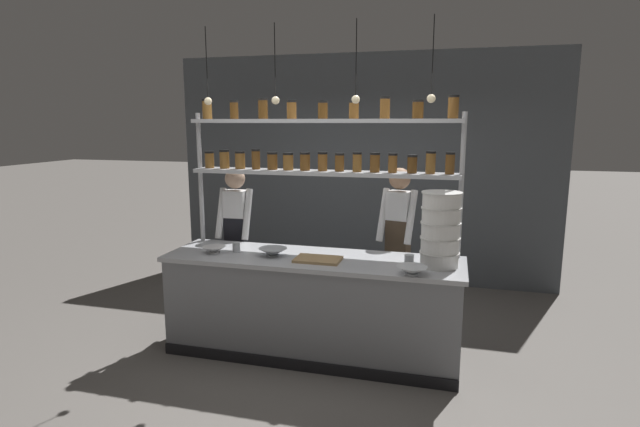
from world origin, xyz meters
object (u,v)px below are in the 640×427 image
at_px(container_stack, 440,230).
at_px(prep_bowl_center_back, 412,271).
at_px(serving_cup_front, 409,259).
at_px(cutting_board, 318,259).
at_px(prep_bowl_center_front, 273,252).
at_px(serving_cup_by_board, 236,247).
at_px(prep_bowl_near_left, 214,250).
at_px(chef_left, 237,235).
at_px(chef_center, 398,238).
at_px(spice_shelf_unit, 321,153).

bearing_deg(container_stack, prep_bowl_center_back, -124.93).
relative_size(prep_bowl_center_back, serving_cup_front, 3.08).
bearing_deg(cutting_board, prep_bowl_center_front, 173.47).
bearing_deg(serving_cup_by_board, prep_bowl_near_left, -157.53).
distance_m(container_stack, serving_cup_by_board, 1.86).
height_order(container_stack, cutting_board, container_stack).
relative_size(chef_left, cutting_board, 4.12).
bearing_deg(prep_bowl_center_front, chef_center, 37.81).
height_order(chef_center, prep_bowl_center_back, chef_center).
bearing_deg(spice_shelf_unit, chef_center, 31.71).
height_order(chef_left, cutting_board, chef_left).
bearing_deg(prep_bowl_near_left, prep_bowl_center_back, -6.43).
relative_size(spice_shelf_unit, prep_bowl_center_front, 9.96).
relative_size(prep_bowl_near_left, serving_cup_front, 2.68).
xyz_separation_m(container_stack, serving_cup_front, (-0.25, 0.02, -0.28)).
relative_size(chef_center, prep_bowl_center_back, 6.71).
bearing_deg(prep_bowl_near_left, cutting_board, -0.59).
relative_size(prep_bowl_center_front, prep_bowl_center_back, 1.03).
distance_m(container_stack, prep_bowl_center_front, 1.50).
height_order(serving_cup_front, serving_cup_by_board, serving_cup_by_board).
height_order(spice_shelf_unit, cutting_board, spice_shelf_unit).
height_order(spice_shelf_unit, serving_cup_front, spice_shelf_unit).
bearing_deg(prep_bowl_near_left, container_stack, 2.35).
height_order(chef_left, serving_cup_front, chef_left).
bearing_deg(serving_cup_by_board, container_stack, 0.16).
distance_m(chef_left, container_stack, 2.19).
xyz_separation_m(prep_bowl_center_front, prep_bowl_center_back, (1.27, -0.25, -0.00)).
bearing_deg(prep_bowl_center_back, chef_center, 102.07).
bearing_deg(chef_left, cutting_board, -34.46).
height_order(chef_center, prep_bowl_center_front, chef_center).
bearing_deg(serving_cup_front, spice_shelf_unit, 159.51).
relative_size(spice_shelf_unit, serving_cup_front, 31.72).
bearing_deg(prep_bowl_near_left, serving_cup_by_board, 22.47).
xyz_separation_m(prep_bowl_center_front, serving_cup_front, (1.22, 0.06, 0.01)).
relative_size(prep_bowl_center_front, serving_cup_by_board, 2.79).
bearing_deg(chef_center, prep_bowl_center_back, -64.92).
xyz_separation_m(prep_bowl_center_back, serving_cup_by_board, (-1.64, 0.28, 0.01)).
height_order(spice_shelf_unit, chef_left, spice_shelf_unit).
xyz_separation_m(cutting_board, serving_cup_front, (0.78, 0.11, 0.03)).
xyz_separation_m(spice_shelf_unit, cutting_board, (0.08, -0.43, -0.90)).
bearing_deg(spice_shelf_unit, serving_cup_front, -20.49).
bearing_deg(chef_left, prep_bowl_center_front, -46.74).
height_order(spice_shelf_unit, prep_bowl_center_back, spice_shelf_unit).
relative_size(chef_center, cutting_board, 4.19).
distance_m(spice_shelf_unit, chef_left, 1.34).
xyz_separation_m(spice_shelf_unit, container_stack, (1.11, -0.34, -0.60)).
relative_size(serving_cup_front, serving_cup_by_board, 0.88).
xyz_separation_m(spice_shelf_unit, chef_center, (0.69, 0.42, -0.87)).
distance_m(prep_bowl_near_left, serving_cup_by_board, 0.21).
relative_size(prep_bowl_near_left, prep_bowl_center_back, 0.87).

